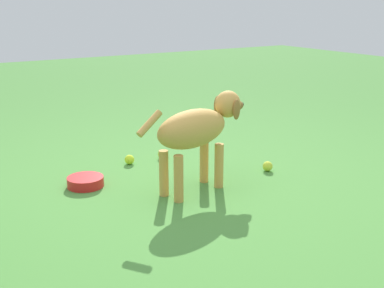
{
  "coord_description": "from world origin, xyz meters",
  "views": [
    {
      "loc": [
        -2.34,
        1.46,
        1.1
      ],
      "look_at": [
        0.0,
        -0.01,
        0.29
      ],
      "focal_mm": 46.87,
      "sensor_mm": 36.0,
      "label": 1
    }
  ],
  "objects_px": {
    "dog": "(198,129)",
    "water_bowl": "(85,182)",
    "tennis_ball_1": "(268,166)",
    "tennis_ball_2": "(129,160)",
    "tennis_ball_0": "(163,154)"
  },
  "relations": [
    {
      "from": "dog",
      "to": "tennis_ball_1",
      "type": "relative_size",
      "value": 12.44
    },
    {
      "from": "tennis_ball_2",
      "to": "dog",
      "type": "bearing_deg",
      "value": -167.18
    },
    {
      "from": "tennis_ball_1",
      "to": "tennis_ball_2",
      "type": "distance_m",
      "value": 0.94
    },
    {
      "from": "dog",
      "to": "tennis_ball_2",
      "type": "distance_m",
      "value": 0.74
    },
    {
      "from": "dog",
      "to": "tennis_ball_1",
      "type": "xyz_separation_m",
      "value": [
        0.03,
        -0.56,
        -0.34
      ]
    },
    {
      "from": "dog",
      "to": "water_bowl",
      "type": "bearing_deg",
      "value": 132.64
    },
    {
      "from": "dog",
      "to": "water_bowl",
      "type": "relative_size",
      "value": 3.73
    },
    {
      "from": "tennis_ball_0",
      "to": "tennis_ball_1",
      "type": "bearing_deg",
      "value": -142.86
    },
    {
      "from": "tennis_ball_0",
      "to": "water_bowl",
      "type": "distance_m",
      "value": 0.7
    },
    {
      "from": "dog",
      "to": "water_bowl",
      "type": "distance_m",
      "value": 0.76
    },
    {
      "from": "tennis_ball_1",
      "to": "tennis_ball_2",
      "type": "height_order",
      "value": "same"
    },
    {
      "from": "dog",
      "to": "tennis_ball_1",
      "type": "bearing_deg",
      "value": -8.88
    },
    {
      "from": "tennis_ball_2",
      "to": "water_bowl",
      "type": "height_order",
      "value": "tennis_ball_2"
    },
    {
      "from": "tennis_ball_0",
      "to": "tennis_ball_2",
      "type": "xyz_separation_m",
      "value": [
        0.01,
        0.25,
        0.0
      ]
    },
    {
      "from": "tennis_ball_0",
      "to": "water_bowl",
      "type": "height_order",
      "value": "tennis_ball_0"
    }
  ]
}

